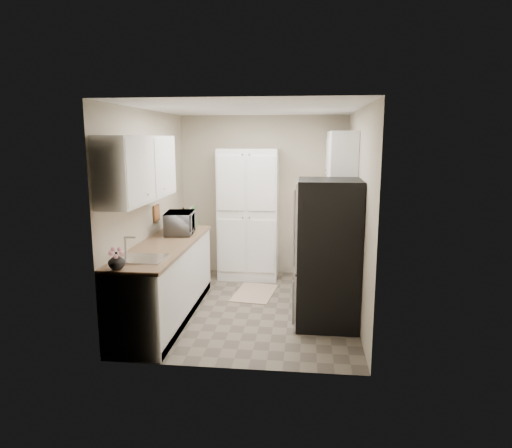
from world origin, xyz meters
name	(u,v)px	position (x,y,z in m)	size (l,w,h in m)	color
ground	(251,307)	(0.00, 0.00, 0.00)	(3.20, 3.20, 0.00)	#665B4C
room_shell	(250,182)	(-0.02, -0.01, 1.63)	(2.64, 3.24, 2.52)	#B1A38F
pantry_cabinet	(249,214)	(-0.20, 1.32, 1.00)	(0.90, 0.55, 2.00)	white
base_cabinet_left	(166,282)	(-0.99, -0.43, 0.44)	(0.60, 2.30, 0.88)	white
countertop_left	(164,245)	(-0.99, -0.43, 0.90)	(0.63, 2.33, 0.04)	#846647
base_cabinet_right	(326,254)	(0.99, 1.19, 0.44)	(0.60, 0.80, 0.88)	white
countertop_right	(327,224)	(0.99, 1.19, 0.90)	(0.63, 0.83, 0.04)	#846647
electric_range	(327,266)	(0.97, 0.39, 0.48)	(0.71, 0.78, 1.13)	#B7B7BC
refrigerator	(328,253)	(0.94, -0.41, 0.85)	(0.70, 0.72, 1.70)	#B7B7BC
microwave	(180,223)	(-0.96, 0.16, 1.06)	(0.52, 0.35, 0.29)	#B4B5B9
wine_bottle	(184,220)	(-0.98, 0.42, 1.06)	(0.07, 0.07, 0.28)	black
flower_vase	(117,261)	(-1.11, -1.52, 1.00)	(0.16, 0.16, 0.17)	beige
cutting_board	(195,216)	(-0.90, 0.70, 1.06)	(0.02, 0.23, 0.28)	#3D8F3E
toaster_oven	(334,215)	(1.09, 1.14, 1.04)	(0.32, 0.40, 0.23)	#BCBCC1
fruit_basket	(333,204)	(1.07, 1.15, 1.20)	(0.23, 0.23, 0.10)	#E24C1D
kitchen_mat	(255,293)	(-0.02, 0.54, 0.01)	(0.52, 0.83, 0.01)	tan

